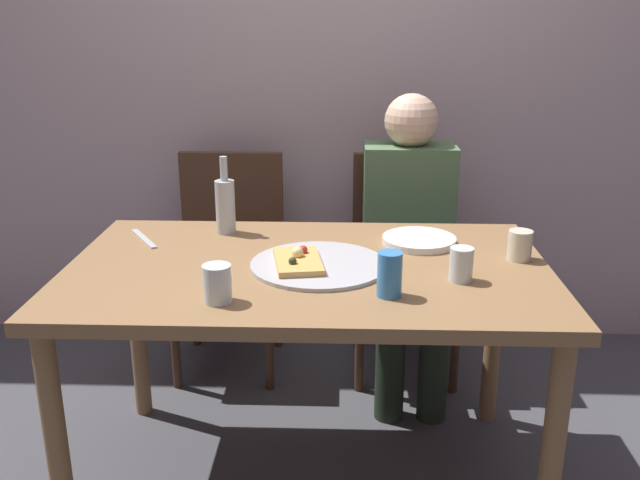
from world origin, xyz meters
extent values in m
plane|color=#424247|center=(0.00, 0.00, 0.00)|extent=(8.00, 8.00, 0.00)
cube|color=#B29EA3|center=(0.00, 1.17, 1.30)|extent=(6.00, 0.10, 2.60)
cube|color=olive|center=(0.00, 0.00, 0.73)|extent=(1.43, 0.87, 0.04)
cylinder|color=olive|center=(-0.66, -0.37, 0.36)|extent=(0.06, 0.06, 0.71)
cylinder|color=olive|center=(0.66, -0.37, 0.36)|extent=(0.06, 0.06, 0.71)
cylinder|color=olive|center=(-0.66, 0.37, 0.36)|extent=(0.06, 0.06, 0.71)
cylinder|color=olive|center=(0.66, 0.37, 0.36)|extent=(0.06, 0.06, 0.71)
cylinder|color=#ADADB2|center=(0.03, -0.02, 0.76)|extent=(0.40, 0.40, 0.01)
cube|color=tan|center=(-0.03, -0.03, 0.77)|extent=(0.16, 0.24, 0.02)
sphere|color=#EAD184|center=(-0.03, -0.01, 0.79)|extent=(0.04, 0.04, 0.04)
sphere|color=#2D381E|center=(-0.04, -0.07, 0.79)|extent=(0.02, 0.02, 0.02)
sphere|color=#B22D23|center=(-0.02, 0.02, 0.79)|extent=(0.03, 0.03, 0.03)
cylinder|color=#B2BCC1|center=(-0.29, 0.30, 0.84)|extent=(0.07, 0.07, 0.18)
cylinder|color=#B2BCC1|center=(-0.29, 0.30, 0.97)|extent=(0.03, 0.03, 0.08)
cylinder|color=silver|center=(0.43, -0.11, 0.80)|extent=(0.07, 0.07, 0.10)
cylinder|color=beige|center=(0.64, 0.07, 0.80)|extent=(0.07, 0.07, 0.09)
cylinder|color=silver|center=(-0.22, -0.29, 0.80)|extent=(0.08, 0.08, 0.10)
cylinder|color=#337AC1|center=(0.23, -0.23, 0.81)|extent=(0.07, 0.07, 0.12)
cylinder|color=white|center=(0.35, 0.21, 0.76)|extent=(0.24, 0.24, 0.02)
cube|color=#B7B7BC|center=(-0.55, 0.22, 0.75)|extent=(0.14, 0.20, 0.01)
cube|color=#472D1E|center=(-0.38, 0.75, 0.45)|extent=(0.44, 0.44, 0.05)
cube|color=#472D1E|center=(-0.38, 0.95, 0.68)|extent=(0.44, 0.04, 0.45)
cylinder|color=#472D1E|center=(-0.19, 0.56, 0.21)|extent=(0.04, 0.04, 0.42)
cylinder|color=#472D1E|center=(-0.57, 0.56, 0.21)|extent=(0.04, 0.04, 0.42)
cylinder|color=#472D1E|center=(-0.19, 0.94, 0.21)|extent=(0.04, 0.04, 0.42)
cylinder|color=#472D1E|center=(-0.57, 0.94, 0.21)|extent=(0.04, 0.04, 0.42)
cube|color=#472D1E|center=(0.36, 0.75, 0.45)|extent=(0.44, 0.44, 0.05)
cube|color=#472D1E|center=(0.36, 0.95, 0.68)|extent=(0.44, 0.04, 0.45)
cylinder|color=#472D1E|center=(0.55, 0.56, 0.21)|extent=(0.04, 0.04, 0.42)
cylinder|color=#472D1E|center=(0.17, 0.56, 0.21)|extent=(0.04, 0.04, 0.42)
cylinder|color=#472D1E|center=(0.55, 0.94, 0.21)|extent=(0.04, 0.04, 0.42)
cylinder|color=#472D1E|center=(0.17, 0.94, 0.21)|extent=(0.04, 0.04, 0.42)
cube|color=#4C6B47|center=(0.36, 0.77, 0.71)|extent=(0.36, 0.22, 0.52)
sphere|color=beige|center=(0.36, 0.77, 1.06)|extent=(0.21, 0.21, 0.21)
cylinder|color=black|center=(0.44, 0.57, 0.45)|extent=(0.12, 0.40, 0.12)
cylinder|color=black|center=(0.28, 0.57, 0.45)|extent=(0.12, 0.40, 0.12)
cylinder|color=black|center=(0.44, 0.37, 0.23)|extent=(0.11, 0.11, 0.45)
cylinder|color=black|center=(0.28, 0.37, 0.23)|extent=(0.11, 0.11, 0.45)
camera|label=1|loc=(0.10, -1.93, 1.47)|focal=38.96mm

